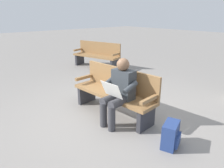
{
  "coord_description": "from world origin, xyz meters",
  "views": [
    {
      "loc": [
        -2.77,
        2.37,
        1.9
      ],
      "look_at": [
        -0.16,
        0.15,
        0.7
      ],
      "focal_mm": 32.65,
      "sensor_mm": 36.0,
      "label": 1
    }
  ],
  "objects_px": {
    "backpack": "(171,135)",
    "bench_far": "(97,55)",
    "bench_near": "(115,91)",
    "person_seated": "(119,90)"
  },
  "relations": [
    {
      "from": "person_seated",
      "to": "bench_far",
      "type": "height_order",
      "value": "person_seated"
    },
    {
      "from": "bench_near",
      "to": "bench_far",
      "type": "bearing_deg",
      "value": -36.24
    },
    {
      "from": "person_seated",
      "to": "bench_far",
      "type": "xyz_separation_m",
      "value": [
        3.53,
        -2.13,
        -0.17
      ]
    },
    {
      "from": "bench_near",
      "to": "bench_far",
      "type": "distance_m",
      "value": 3.72
    },
    {
      "from": "bench_far",
      "to": "backpack",
      "type": "bearing_deg",
      "value": 139.63
    },
    {
      "from": "backpack",
      "to": "person_seated",
      "type": "bearing_deg",
      "value": 5.95
    },
    {
      "from": "person_seated",
      "to": "bench_far",
      "type": "distance_m",
      "value": 4.12
    },
    {
      "from": "backpack",
      "to": "bench_far",
      "type": "height_order",
      "value": "bench_far"
    },
    {
      "from": "person_seated",
      "to": "backpack",
      "type": "relative_size",
      "value": 3.04
    },
    {
      "from": "backpack",
      "to": "bench_far",
      "type": "distance_m",
      "value": 4.99
    }
  ]
}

